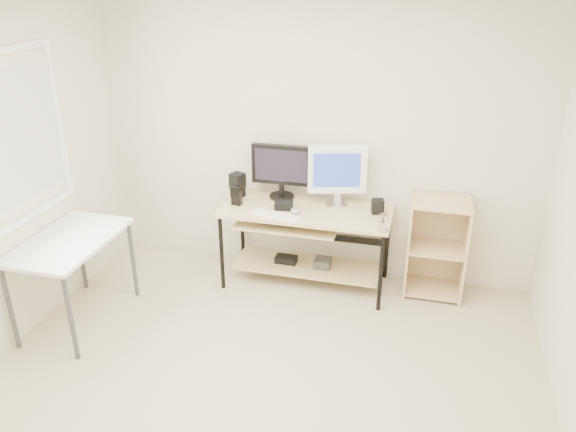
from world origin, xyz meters
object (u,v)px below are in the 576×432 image
(side_table, at_px, (70,248))
(shelf_unit, at_px, (437,246))
(black_monitor, at_px, (282,168))
(desk, at_px, (303,230))
(white_imac, at_px, (337,171))
(audio_controller, at_px, (236,196))

(side_table, distance_m, shelf_unit, 3.09)
(shelf_unit, bearing_deg, black_monitor, 178.53)
(desk, xyz_separation_m, shelf_unit, (1.18, 0.16, -0.09))
(side_table, xyz_separation_m, black_monitor, (1.40, 1.26, 0.37))
(white_imac, bearing_deg, shelf_unit, -14.82)
(shelf_unit, bearing_deg, white_imac, -179.75)
(desk, height_order, black_monitor, black_monitor)
(side_table, relative_size, shelf_unit, 1.11)
(audio_controller, bearing_deg, black_monitor, 42.66)
(side_table, height_order, audio_controller, audio_controller)
(side_table, xyz_separation_m, shelf_unit, (2.83, 1.22, -0.22))
(black_monitor, bearing_deg, audio_controller, -143.61)
(shelf_unit, xyz_separation_m, black_monitor, (-1.43, 0.04, 0.59))
(desk, xyz_separation_m, side_table, (-1.65, -1.06, 0.13))
(black_monitor, relative_size, audio_controller, 3.17)
(shelf_unit, xyz_separation_m, audio_controller, (-1.78, -0.23, 0.38))
(audio_controller, bearing_deg, shelf_unit, 12.63)
(side_table, distance_m, white_imac, 2.30)
(white_imac, bearing_deg, black_monitor, 160.43)
(side_table, relative_size, black_monitor, 1.82)
(desk, distance_m, shelf_unit, 1.19)
(desk, xyz_separation_m, audio_controller, (-0.60, -0.07, 0.30))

